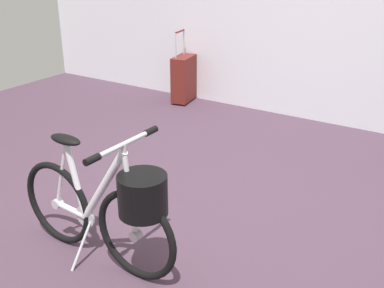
# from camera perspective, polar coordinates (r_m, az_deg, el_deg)

# --- Properties ---
(ground_plane) EXTENTS (7.70, 7.70, 0.00)m
(ground_plane) POSITION_cam_1_polar(r_m,az_deg,el_deg) (3.10, 1.09, -10.91)
(ground_plane) COLOR #473342
(folding_bike_foreground) EXTENTS (1.16, 0.53, 0.82)m
(folding_bike_foreground) POSITION_cam_1_polar(r_m,az_deg,el_deg) (2.67, -9.94, -7.41)
(folding_bike_foreground) COLOR black
(folding_bike_foreground) RESTS_ON ground_plane
(rolling_suitcase) EXTENTS (0.24, 0.39, 0.83)m
(rolling_suitcase) POSITION_cam_1_polar(r_m,az_deg,el_deg) (5.56, -1.00, 7.93)
(rolling_suitcase) COLOR maroon
(rolling_suitcase) RESTS_ON ground_plane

